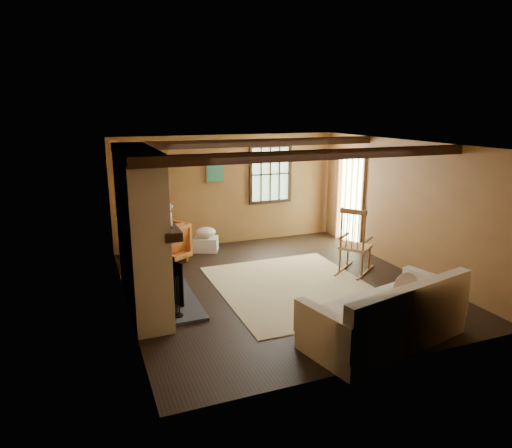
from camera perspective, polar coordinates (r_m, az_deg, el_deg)
name	(u,v)px	position (r m, az deg, el deg)	size (l,w,h in m)	color
ground	(278,285)	(7.91, 2.81, -7.60)	(5.50, 5.50, 0.00)	black
room_envelope	(285,188)	(7.78, 3.67, 4.54)	(5.02, 5.52, 2.44)	#915C33
fireplace	(143,236)	(6.99, -13.99, -1.45)	(1.02, 2.30, 2.40)	#A85341
rug	(294,287)	(7.82, 4.76, -7.87)	(2.50, 3.00, 0.01)	#CCBE88
rocking_chair	(355,245)	(8.52, 12.24, -2.61)	(0.99, 0.91, 1.23)	tan
sofa	(388,319)	(6.22, 16.13, -11.32)	(2.36, 1.44, 0.89)	silver
firewood_pile	(142,249)	(9.68, -14.06, -3.08)	(0.71, 0.13, 0.26)	#4E3D21
laundry_basket	(206,244)	(9.72, -6.29, -2.53)	(0.50, 0.38, 0.30)	silver
basket_pillow	(205,232)	(9.65, -6.33, -1.05)	(0.44, 0.35, 0.22)	silver
armchair	(161,242)	(9.10, -11.83, -2.28)	(0.86, 0.88, 0.80)	#BF6026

